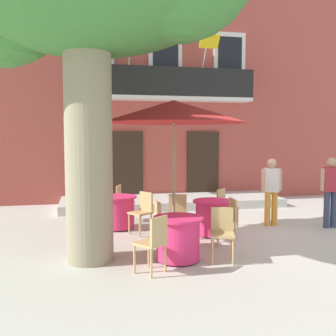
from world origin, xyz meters
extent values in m
plane|color=beige|center=(0.00, 0.00, 0.00)|extent=(120.00, 120.00, 0.00)
cube|color=#B24C42|center=(-0.45, 7.00, 3.75)|extent=(13.00, 4.00, 7.50)
cube|color=#332319|center=(-1.75, 4.97, 1.15)|extent=(1.10, 0.08, 2.30)
cube|color=#332319|center=(0.85, 4.97, 1.15)|extent=(1.10, 0.08, 2.30)
cube|color=silver|center=(-2.65, 4.96, 4.65)|extent=(1.10, 0.08, 1.90)
cube|color=black|center=(-2.65, 4.93, 4.65)|extent=(0.84, 0.04, 1.60)
cube|color=silver|center=(-0.45, 4.96, 4.65)|extent=(1.10, 0.08, 1.90)
cube|color=black|center=(-0.45, 4.93, 4.65)|extent=(0.84, 0.04, 1.60)
cube|color=silver|center=(1.75, 4.96, 4.65)|extent=(1.10, 0.08, 1.90)
cube|color=black|center=(1.75, 4.93, 4.65)|extent=(0.84, 0.04, 1.60)
cube|color=silver|center=(-0.45, 4.67, 3.34)|extent=(5.60, 0.65, 0.12)
cube|color=black|center=(-0.45, 4.38, 3.85)|extent=(5.60, 0.06, 0.90)
cylinder|color=#B2B2B7|center=(-1.65, 4.50, 4.75)|extent=(0.04, 0.95, 1.33)
cube|color=#192D9E|center=(-1.65, 4.05, 5.05)|extent=(0.60, 0.29, 0.38)
cylinder|color=#B2B2B7|center=(0.75, 4.50, 4.75)|extent=(0.04, 0.95, 1.33)
cube|color=yellow|center=(0.75, 4.05, 5.05)|extent=(0.60, 0.29, 0.38)
cylinder|color=slate|center=(-2.75, 4.70, 3.52)|extent=(0.32, 0.32, 0.23)
ellipsoid|color=#2D7533|center=(-2.75, 4.70, 3.88)|extent=(0.41, 0.41, 0.48)
cylinder|color=slate|center=(-0.45, 4.70, 3.56)|extent=(0.31, 0.31, 0.31)
ellipsoid|color=#2D7533|center=(-0.45, 4.70, 3.86)|extent=(0.41, 0.41, 0.29)
cylinder|color=#995638|center=(1.85, 4.70, 3.57)|extent=(0.35, 0.35, 0.33)
ellipsoid|color=#38843D|center=(1.85, 4.70, 3.90)|extent=(0.45, 0.45, 0.33)
cube|color=silver|center=(-0.45, 3.99, 0.12)|extent=(6.69, 2.02, 0.25)
cylinder|color=gray|center=(-2.99, -0.93, 1.80)|extent=(0.79, 0.79, 3.61)
cylinder|color=#E52D66|center=(-0.38, 0.28, 0.37)|extent=(0.74, 0.74, 0.68)
cylinder|color=#E52D66|center=(-0.38, 0.28, 0.74)|extent=(0.86, 0.86, 0.04)
cylinder|color=#2D2823|center=(-0.38, 0.28, 0.01)|extent=(0.44, 0.44, 0.03)
cylinder|color=tan|center=(-0.58, -0.63, 0.23)|extent=(0.04, 0.04, 0.45)
cylinder|color=tan|center=(-0.56, -0.29, 0.23)|extent=(0.04, 0.04, 0.45)
cylinder|color=tan|center=(-0.24, -0.64, 0.23)|extent=(0.04, 0.04, 0.45)
cylinder|color=tan|center=(-0.22, -0.30, 0.23)|extent=(0.04, 0.04, 0.45)
cube|color=tan|center=(-0.40, -0.47, 0.47)|extent=(0.41, 0.41, 0.04)
cube|color=tan|center=(-0.22, -0.47, 0.70)|extent=(0.05, 0.38, 0.42)
cylinder|color=tan|center=(0.41, 0.80, 0.23)|extent=(0.04, 0.04, 0.45)
cylinder|color=tan|center=(0.16, 0.56, 0.23)|extent=(0.04, 0.04, 0.45)
cylinder|color=tan|center=(0.17, 1.04, 0.23)|extent=(0.04, 0.04, 0.45)
cylinder|color=tan|center=(-0.07, 0.81, 0.23)|extent=(0.04, 0.04, 0.45)
cube|color=tan|center=(0.17, 0.80, 0.47)|extent=(0.57, 0.57, 0.04)
cube|color=tan|center=(0.04, 0.93, 0.70)|extent=(0.30, 0.29, 0.42)
cylinder|color=tan|center=(-1.21, 0.71, 0.23)|extent=(0.04, 0.04, 0.45)
cylinder|color=tan|center=(-0.88, 0.61, 0.23)|extent=(0.04, 0.04, 0.45)
cylinder|color=tan|center=(-1.31, 0.39, 0.23)|extent=(0.04, 0.04, 0.45)
cylinder|color=tan|center=(-0.98, 0.29, 0.23)|extent=(0.04, 0.04, 0.45)
cube|color=tan|center=(-1.09, 0.50, 0.47)|extent=(0.50, 0.50, 0.04)
cube|color=tan|center=(-1.15, 0.33, 0.70)|extent=(0.38, 0.15, 0.42)
cylinder|color=#E52D66|center=(-2.32, 1.32, 0.37)|extent=(0.74, 0.74, 0.68)
cylinder|color=#E52D66|center=(-2.32, 1.32, 0.74)|extent=(0.86, 0.86, 0.04)
cylinder|color=#2D2823|center=(-2.32, 1.32, 0.01)|extent=(0.44, 0.44, 0.03)
cylinder|color=tan|center=(-1.94, 0.46, 0.23)|extent=(0.04, 0.04, 0.45)
cylinder|color=tan|center=(-2.13, 0.74, 0.23)|extent=(0.04, 0.04, 0.45)
cylinder|color=tan|center=(-1.66, 0.66, 0.23)|extent=(0.04, 0.04, 0.45)
cylinder|color=tan|center=(-1.85, 0.94, 0.23)|extent=(0.04, 0.04, 0.45)
cube|color=tan|center=(-1.90, 0.70, 0.47)|extent=(0.56, 0.56, 0.04)
cube|color=tan|center=(-1.75, 0.80, 0.70)|extent=(0.25, 0.34, 0.42)
cylinder|color=tan|center=(-1.86, 2.13, 0.23)|extent=(0.04, 0.04, 0.45)
cylinder|color=tan|center=(-1.97, 1.81, 0.23)|extent=(0.04, 0.04, 0.45)
cylinder|color=tan|center=(-2.18, 2.24, 0.23)|extent=(0.04, 0.04, 0.45)
cylinder|color=tan|center=(-2.29, 1.92, 0.23)|extent=(0.04, 0.04, 0.45)
cube|color=tan|center=(-2.07, 2.02, 0.47)|extent=(0.51, 0.51, 0.04)
cube|color=tan|center=(-2.24, 2.08, 0.70)|extent=(0.16, 0.37, 0.42)
cylinder|color=tan|center=(-3.25, 1.46, 0.23)|extent=(0.04, 0.04, 0.45)
cylinder|color=tan|center=(-2.91, 1.47, 0.23)|extent=(0.04, 0.04, 0.45)
cylinder|color=tan|center=(-3.24, 1.12, 0.23)|extent=(0.04, 0.04, 0.45)
cylinder|color=tan|center=(-2.90, 1.13, 0.23)|extent=(0.04, 0.04, 0.45)
cube|color=tan|center=(-3.07, 1.30, 0.47)|extent=(0.41, 0.41, 0.04)
cube|color=tan|center=(-3.07, 1.12, 0.70)|extent=(0.38, 0.05, 0.42)
cylinder|color=#E52D66|center=(-1.51, -1.26, 0.37)|extent=(0.74, 0.74, 0.68)
cylinder|color=#E52D66|center=(-1.51, -1.26, 0.74)|extent=(0.86, 0.86, 0.04)
cylinder|color=#2D2823|center=(-1.51, -1.26, 0.01)|extent=(0.44, 0.44, 0.03)
cylinder|color=tan|center=(-2.32, -1.73, 0.23)|extent=(0.04, 0.04, 0.45)
cylinder|color=tan|center=(-2.07, -1.51, 0.23)|extent=(0.04, 0.04, 0.45)
cylinder|color=tan|center=(-2.10, -1.99, 0.23)|extent=(0.04, 0.04, 0.45)
cylinder|color=tan|center=(-1.84, -1.77, 0.23)|extent=(0.04, 0.04, 0.45)
cube|color=tan|center=(-2.08, -1.75, 0.47)|extent=(0.56, 0.56, 0.04)
cube|color=tan|center=(-1.97, -1.88, 0.70)|extent=(0.31, 0.28, 0.42)
cylinder|color=tan|center=(-0.69, -1.70, 0.23)|extent=(0.04, 0.04, 0.45)
cylinder|color=tan|center=(-1.01, -1.60, 0.23)|extent=(0.04, 0.04, 0.45)
cylinder|color=tan|center=(-0.59, -1.37, 0.23)|extent=(0.04, 0.04, 0.45)
cylinder|color=tan|center=(-0.91, -1.27, 0.23)|extent=(0.04, 0.04, 0.45)
cube|color=tan|center=(-0.80, -1.49, 0.47)|extent=(0.50, 0.50, 0.04)
cube|color=tan|center=(-0.74, -1.31, 0.70)|extent=(0.37, 0.15, 0.42)
cylinder|color=tan|center=(-1.39, -0.33, 0.23)|extent=(0.04, 0.04, 0.45)
cylinder|color=tan|center=(-1.37, -0.67, 0.23)|extent=(0.04, 0.04, 0.45)
cylinder|color=tan|center=(-1.73, -0.35, 0.23)|extent=(0.04, 0.04, 0.45)
cylinder|color=tan|center=(-1.71, -0.69, 0.23)|extent=(0.04, 0.04, 0.45)
cube|color=tan|center=(-1.55, -0.51, 0.47)|extent=(0.42, 0.42, 0.04)
cube|color=tan|center=(-1.73, -0.52, 0.70)|extent=(0.06, 0.38, 0.42)
cylinder|color=#997A56|center=(-1.31, 0.00, 1.27)|extent=(0.06, 0.06, 2.55)
cylinder|color=#333333|center=(-1.31, 0.00, 0.04)|extent=(0.44, 0.44, 0.08)
cone|color=#B21E1E|center=(-1.31, 0.00, 2.62)|extent=(2.90, 2.90, 0.45)
cylinder|color=gold|center=(1.20, 0.87, 0.41)|extent=(0.14, 0.14, 0.82)
cylinder|color=gold|center=(1.38, 0.87, 0.41)|extent=(0.14, 0.14, 0.82)
cube|color=white|center=(1.29, 0.87, 1.10)|extent=(0.40, 0.39, 0.56)
sphere|color=tan|center=(1.29, 0.87, 1.50)|extent=(0.22, 0.22, 0.22)
cylinder|color=tan|center=(1.07, 0.87, 1.10)|extent=(0.09, 0.09, 0.52)
cylinder|color=tan|center=(1.51, 0.87, 1.10)|extent=(0.09, 0.09, 0.52)
cylinder|color=#384260|center=(2.45, 0.38, 0.43)|extent=(0.14, 0.14, 0.86)
cylinder|color=#384260|center=(2.63, 0.38, 0.43)|extent=(0.14, 0.14, 0.86)
cube|color=#B72D3D|center=(2.54, 0.38, 1.14)|extent=(0.39, 0.31, 0.56)
sphere|color=tan|center=(2.54, 0.38, 1.54)|extent=(0.22, 0.22, 0.22)
cylinder|color=tan|center=(2.32, 0.38, 1.14)|extent=(0.09, 0.09, 0.52)
camera|label=1|loc=(-3.05, -7.60, 2.12)|focal=41.59mm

